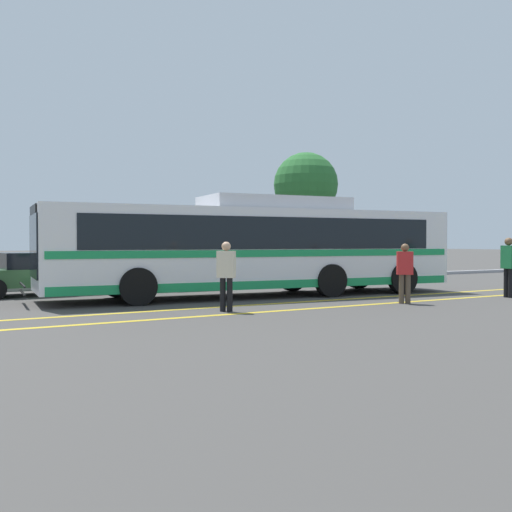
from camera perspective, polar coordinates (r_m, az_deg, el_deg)
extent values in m
plane|color=#423F3D|center=(18.84, 1.05, -3.73)|extent=(220.00, 220.00, 0.00)
cube|color=gold|center=(16.57, 3.90, -4.41)|extent=(32.80, 0.20, 0.01)
cube|color=gold|center=(15.37, 7.08, -4.87)|extent=(32.80, 0.20, 0.01)
cube|color=#99999E|center=(23.53, -7.18, -2.55)|extent=(40.80, 0.36, 0.15)
cube|color=silver|center=(18.34, 0.00, 0.79)|extent=(13.00, 3.88, 2.33)
cube|color=black|center=(18.34, 0.00, 2.15)|extent=(11.22, 3.74, 0.93)
cube|color=#198C4C|center=(18.34, 0.00, 0.33)|extent=(12.75, 3.89, 0.20)
cube|color=#198C4C|center=(18.38, 0.00, -2.48)|extent=(12.74, 3.88, 0.24)
cube|color=black|center=(16.70, -20.43, 0.88)|extent=(0.27, 2.26, 1.67)
cube|color=black|center=(16.72, -20.46, 4.14)|extent=(0.23, 1.80, 0.24)
cube|color=silver|center=(18.65, 1.79, 4.99)|extent=(4.67, 2.51, 0.40)
cube|color=black|center=(16.71, -21.36, -2.57)|extent=(0.24, 1.93, 0.04)
cube|color=black|center=(16.73, -21.35, -3.25)|extent=(0.24, 1.93, 0.04)
cylinder|color=black|center=(15.90, -11.20, -2.88)|extent=(1.02, 0.38, 1.00)
cylinder|color=black|center=(18.31, -13.02, -2.34)|extent=(1.02, 0.38, 1.00)
cylinder|color=black|center=(18.20, 7.15, -2.34)|extent=(1.02, 0.38, 1.00)
cylinder|color=black|center=(20.34, 3.45, -1.94)|extent=(1.02, 0.38, 1.00)
cylinder|color=black|center=(19.75, 13.78, -2.08)|extent=(1.02, 0.38, 1.00)
cylinder|color=black|center=(21.74, 9.71, -1.75)|extent=(1.02, 0.38, 1.00)
cube|color=#335B33|center=(19.99, -20.32, -1.88)|extent=(4.42, 2.22, 0.54)
cube|color=black|center=(19.94, -20.63, -0.40)|extent=(1.92, 1.81, 0.49)
cylinder|color=black|center=(21.25, -17.44, -2.40)|extent=(0.61, 0.24, 0.60)
cylinder|color=black|center=(19.51, -15.84, -2.72)|extent=(0.61, 0.24, 0.60)
cube|color=black|center=(21.27, -7.25, -1.43)|extent=(4.08, 1.90, 0.68)
cube|color=black|center=(21.29, -7.01, 0.09)|extent=(1.75, 1.58, 0.45)
cylinder|color=black|center=(20.13, -9.76, -2.57)|extent=(0.61, 0.23, 0.60)
cylinder|color=black|center=(21.66, -11.07, -2.30)|extent=(0.61, 0.23, 0.60)
cylinder|color=black|center=(21.02, -3.32, -2.38)|extent=(0.61, 0.23, 0.60)
cylinder|color=black|center=(22.49, -5.01, -2.14)|extent=(0.61, 0.23, 0.60)
cube|color=#4C3823|center=(24.35, 5.46, -1.18)|extent=(5.01, 2.14, 0.60)
cube|color=black|center=(24.42, 5.68, 0.19)|extent=(2.16, 1.72, 0.56)
cylinder|color=black|center=(22.75, 3.93, -2.10)|extent=(0.61, 0.24, 0.60)
cylinder|color=black|center=(24.10, 1.40, -1.91)|extent=(0.61, 0.24, 0.60)
cylinder|color=black|center=(24.76, 9.41, -1.84)|extent=(0.61, 0.24, 0.60)
cylinder|color=black|center=(26.00, 6.79, -1.68)|extent=(0.61, 0.24, 0.60)
cylinder|color=brown|center=(16.63, 13.69, -3.08)|extent=(0.14, 0.14, 0.78)
cylinder|color=brown|center=(16.66, 14.27, -3.07)|extent=(0.14, 0.14, 0.78)
cube|color=red|center=(16.61, 13.99, -0.66)|extent=(0.47, 0.43, 0.62)
sphere|color=brown|center=(16.60, 14.00, 0.78)|extent=(0.21, 0.21, 0.21)
cylinder|color=black|center=(19.38, 23.08, -2.40)|extent=(0.14, 0.14, 0.87)
cylinder|color=black|center=(19.50, 22.72, -2.38)|extent=(0.14, 0.14, 0.87)
cube|color=#1E723F|center=(19.40, 22.92, -0.09)|extent=(0.28, 0.45, 0.69)
sphere|color=brown|center=(19.40, 22.93, 1.28)|extent=(0.24, 0.24, 0.24)
cylinder|color=black|center=(14.28, -2.53, -3.71)|extent=(0.14, 0.14, 0.81)
cylinder|color=black|center=(14.33, -3.18, -3.69)|extent=(0.14, 0.14, 0.81)
cube|color=beige|center=(14.26, -2.86, -0.80)|extent=(0.45, 0.45, 0.64)
sphere|color=tan|center=(14.25, -2.86, 0.93)|extent=(0.22, 0.22, 0.22)
cylinder|color=#513823|center=(32.37, 4.76, 1.44)|extent=(0.28, 0.28, 3.46)
sphere|color=#28662D|center=(32.52, 4.77, 6.79)|extent=(3.46, 3.46, 3.46)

